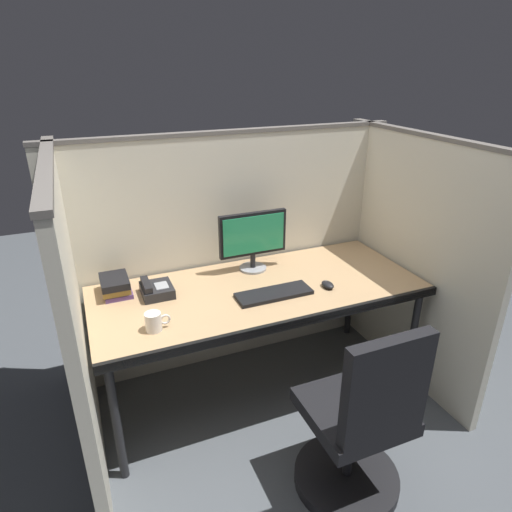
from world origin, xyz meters
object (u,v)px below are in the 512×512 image
(monitor_center, at_px, (253,237))
(computer_mouse, at_px, (328,285))
(desk, at_px, (260,296))
(desk_phone, at_px, (156,290))
(book_stack, at_px, (115,285))
(office_chair, at_px, (358,434))
(keyboard_main, at_px, (274,294))
(coffee_mug, at_px, (154,322))

(monitor_center, bearing_deg, computer_mouse, -52.03)
(desk, xyz_separation_m, desk_phone, (-0.57, 0.16, 0.08))
(monitor_center, xyz_separation_m, book_stack, (-0.83, 0.00, -0.16))
(office_chair, xyz_separation_m, monitor_center, (-0.07, 1.10, 0.59))
(office_chair, bearing_deg, book_stack, 132.99)
(desk_phone, bearing_deg, book_stack, 153.50)
(keyboard_main, distance_m, desk_phone, 0.66)
(coffee_mug, bearing_deg, book_stack, 105.79)
(monitor_center, height_order, keyboard_main, monitor_center)
(desk, height_order, keyboard_main, keyboard_main)
(desk, xyz_separation_m, monitor_center, (0.06, 0.26, 0.27))
(computer_mouse, distance_m, coffee_mug, 1.02)
(desk, height_order, desk_phone, desk_phone)
(desk, bearing_deg, computer_mouse, -20.46)
(desk, relative_size, coffee_mug, 15.08)
(desk_phone, relative_size, coffee_mug, 1.51)
(keyboard_main, bearing_deg, book_stack, 155.95)
(desk, xyz_separation_m, keyboard_main, (0.04, -0.11, 0.06))
(desk, relative_size, desk_phone, 10.00)
(keyboard_main, bearing_deg, desk_phone, 156.81)
(office_chair, height_order, book_stack, office_chair)
(monitor_center, distance_m, keyboard_main, 0.42)
(office_chair, relative_size, book_stack, 4.34)
(keyboard_main, xyz_separation_m, computer_mouse, (0.33, -0.03, 0.01))
(desk, bearing_deg, desk_phone, 164.75)
(monitor_center, relative_size, book_stack, 1.92)
(desk_phone, height_order, book_stack, book_stack)
(computer_mouse, distance_m, book_stack, 1.21)
(desk, xyz_separation_m, office_chair, (0.13, -0.84, -0.33))
(office_chair, height_order, desk_phone, office_chair)
(monitor_center, height_order, book_stack, monitor_center)
(monitor_center, xyz_separation_m, desk_phone, (-0.63, -0.10, -0.18))
(desk, bearing_deg, office_chair, -80.94)
(desk, relative_size, monitor_center, 4.42)
(monitor_center, bearing_deg, keyboard_main, -93.35)
(book_stack, bearing_deg, coffee_mug, -74.21)
(office_chair, xyz_separation_m, keyboard_main, (-0.10, 0.74, 0.39))
(desk, relative_size, keyboard_main, 4.42)
(keyboard_main, relative_size, desk_phone, 2.26)
(keyboard_main, relative_size, book_stack, 1.92)
(monitor_center, height_order, coffee_mug, monitor_center)
(computer_mouse, relative_size, desk_phone, 0.51)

